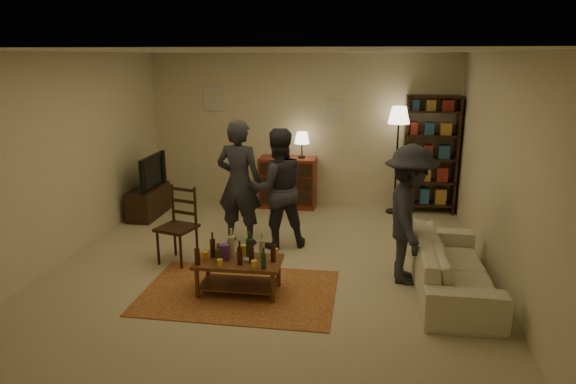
% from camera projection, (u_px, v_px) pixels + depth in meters
% --- Properties ---
extents(floor, '(6.00, 6.00, 0.00)m').
position_uv_depth(floor, '(271.00, 266.00, 6.68)').
color(floor, '#C6B793').
rests_on(floor, ground).
extents(room_shell, '(6.00, 6.00, 6.00)m').
position_uv_depth(room_shell, '(265.00, 104.00, 9.16)').
color(room_shell, beige).
rests_on(room_shell, ground).
extents(rug, '(2.20, 1.50, 0.01)m').
position_uv_depth(rug, '(239.00, 292.00, 5.92)').
color(rug, maroon).
rests_on(rug, ground).
extents(coffee_table, '(0.99, 0.55, 0.74)m').
position_uv_depth(coffee_table, '(238.00, 263.00, 5.83)').
color(coffee_table, brown).
rests_on(coffee_table, ground).
extents(dining_chair, '(0.55, 0.55, 1.02)m').
position_uv_depth(dining_chair, '(179.00, 222.00, 6.72)').
color(dining_chair, black).
rests_on(dining_chair, ground).
extents(tv_stand, '(0.40, 1.00, 1.06)m').
position_uv_depth(tv_stand, '(148.00, 194.00, 8.66)').
color(tv_stand, black).
rests_on(tv_stand, ground).
extents(dresser, '(1.00, 0.50, 1.36)m').
position_uv_depth(dresser, '(288.00, 181.00, 9.18)').
color(dresser, maroon).
rests_on(dresser, ground).
extents(bookshelf, '(0.90, 0.34, 2.02)m').
position_uv_depth(bookshelf, '(430.00, 153.00, 8.74)').
color(bookshelf, black).
rests_on(bookshelf, ground).
extents(floor_lamp, '(0.36, 0.36, 1.83)m').
position_uv_depth(floor_lamp, '(399.00, 123.00, 8.56)').
color(floor_lamp, black).
rests_on(floor_lamp, ground).
extents(sofa, '(0.81, 2.08, 0.61)m').
position_uv_depth(sofa, '(452.00, 266.00, 5.90)').
color(sofa, beige).
rests_on(sofa, ground).
extents(person_left, '(0.71, 0.52, 1.81)m').
position_uv_depth(person_left, '(239.00, 183.00, 7.26)').
color(person_left, '#26282E').
rests_on(person_left, ground).
extents(person_right, '(1.01, 0.91, 1.70)m').
position_uv_depth(person_right, '(278.00, 189.00, 7.17)').
color(person_right, '#2B2931').
rests_on(person_right, ground).
extents(person_by_sofa, '(0.63, 1.08, 1.67)m').
position_uv_depth(person_by_sofa, '(409.00, 215.00, 6.04)').
color(person_by_sofa, '#26272E').
rests_on(person_by_sofa, ground).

